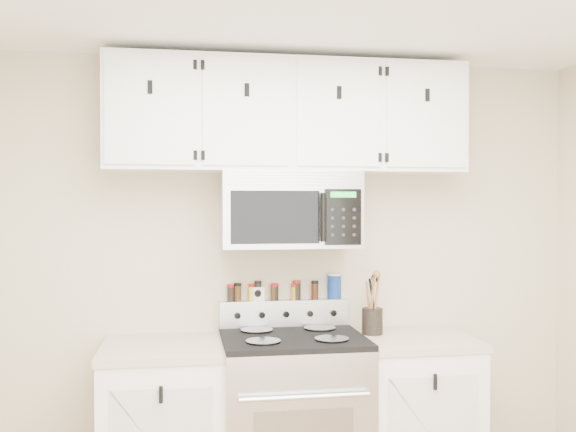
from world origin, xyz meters
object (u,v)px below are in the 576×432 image
object	(u,v)px
range	(293,421)
salt_canister	(334,286)
utensil_crock	(372,319)
microwave	(289,209)

from	to	relation	value
range	salt_canister	distance (m)	0.80
range	utensil_crock	distance (m)	0.71
range	microwave	bearing A→B (deg)	89.77
utensil_crock	salt_canister	distance (m)	0.30
microwave	utensil_crock	distance (m)	0.78
utensil_crock	salt_canister	world-z (taller)	utensil_crock
range	utensil_crock	size ratio (longest dim) A/B	3.19
utensil_crock	salt_canister	xyz separation A→B (m)	(-0.18, 0.18, 0.17)
range	salt_canister	bearing A→B (deg)	43.56
salt_canister	utensil_crock	bearing A→B (deg)	-44.70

